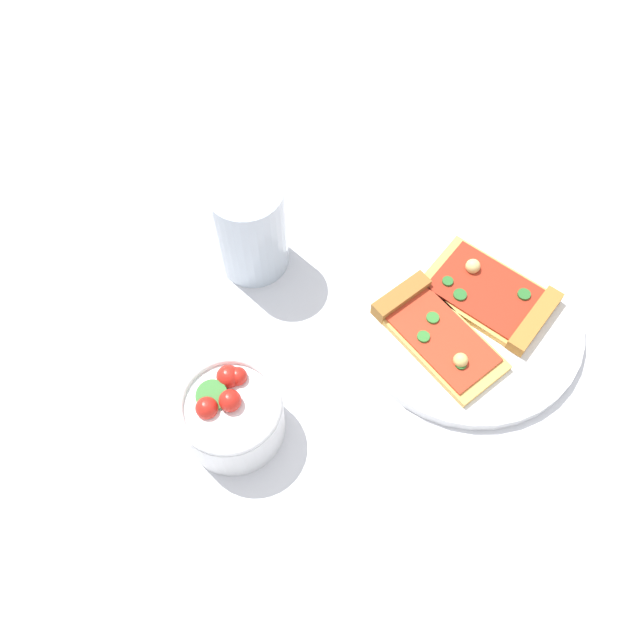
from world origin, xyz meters
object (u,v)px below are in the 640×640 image
pizza_slice_near (495,297)px  salad_bowl (232,414)px  plate (468,321)px  pizza_slice_far (433,331)px  soda_glass (250,228)px

pizza_slice_near → salad_bowl: bearing=20.8°
plate → pizza_slice_near: 0.04m
pizza_slice_far → pizza_slice_near: bearing=-155.9°
pizza_slice_far → soda_glass: bearing=-34.7°
plate → salad_bowl: 0.29m
salad_bowl → soda_glass: size_ratio=0.83×
salad_bowl → pizza_slice_far: bearing=-160.4°
plate → soda_glass: soda_glass is taller
plate → salad_bowl: bearing=19.4°
pizza_slice_far → salad_bowl: size_ratio=1.56×
plate → pizza_slice_far: 0.05m
pizza_slice_far → salad_bowl: 0.24m
pizza_slice_near → soda_glass: soda_glass is taller
pizza_slice_near → pizza_slice_far: (0.08, 0.04, 0.00)m
plate → pizza_slice_far: pizza_slice_far is taller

